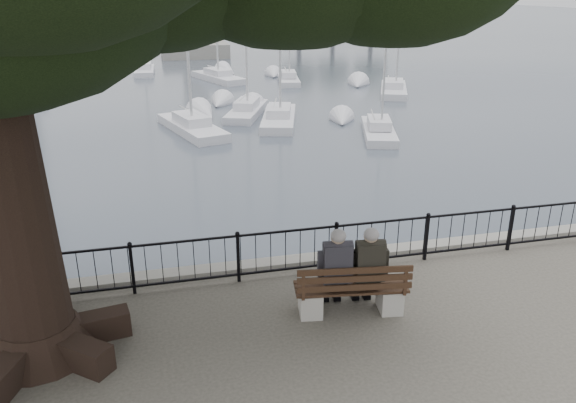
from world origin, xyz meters
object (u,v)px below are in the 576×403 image
object	(u,v)px
bench	(351,295)
lion_monument	(193,32)
person_right	(367,271)
person_left	(335,273)

from	to	relation	value
bench	lion_monument	xyz separation A→B (m)	(1.24, 49.05, 0.96)
lion_monument	person_right	bearing A→B (deg)	-91.10
bench	lion_monument	bearing A→B (deg)	88.55
bench	person_right	distance (m)	0.51
bench	person_left	world-z (taller)	person_left
person_left	bench	bearing A→B (deg)	-30.82
bench	person_left	xyz separation A→B (m)	(-0.26, 0.15, 0.40)
bench	lion_monument	world-z (taller)	lion_monument
person_right	lion_monument	size ratio (longest dim) A/B	0.18
person_right	lion_monument	distance (m)	48.99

